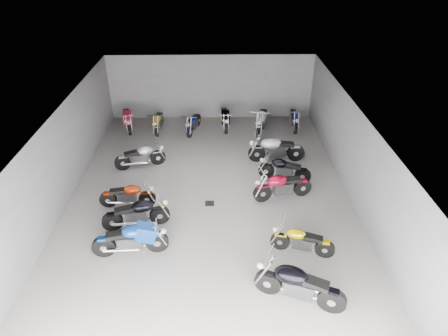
{
  "coord_description": "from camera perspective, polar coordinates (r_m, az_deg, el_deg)",
  "views": [
    {
      "loc": [
        0.29,
        -11.9,
        8.3
      ],
      "look_at": [
        0.52,
        0.26,
        1.0
      ],
      "focal_mm": 32.0,
      "sensor_mm": 36.0,
      "label": 1
    }
  ],
  "objects": [
    {
      "name": "ground",
      "position": [
        14.51,
        -2.04,
        -3.93
      ],
      "size": [
        14.0,
        14.0,
        0.0
      ],
      "primitive_type": "plane",
      "color": "gray",
      "rests_on": "ground"
    },
    {
      "name": "wall_back",
      "position": [
        20.05,
        -1.88,
        11.45
      ],
      "size": [
        10.0,
        0.1,
        3.2
      ],
      "primitive_type": "cube",
      "color": "slate",
      "rests_on": "ground"
    },
    {
      "name": "wall_left",
      "position": [
        14.65,
        -22.12,
        1.29
      ],
      "size": [
        0.1,
        14.0,
        3.2
      ],
      "primitive_type": "cube",
      "color": "slate",
      "rests_on": "ground"
    },
    {
      "name": "wall_right",
      "position": [
        14.45,
        18.09,
        1.69
      ],
      "size": [
        0.1,
        14.0,
        3.2
      ],
      "primitive_type": "cube",
      "color": "slate",
      "rests_on": "ground"
    },
    {
      "name": "ceiling",
      "position": [
        12.94,
        -2.3,
        7.84
      ],
      "size": [
        10.0,
        14.0,
        0.04
      ],
      "primitive_type": "cube",
      "color": "black",
      "rests_on": "wall_back"
    },
    {
      "name": "drain_grate",
      "position": [
        14.1,
        -2.06,
        -5.07
      ],
      "size": [
        0.32,
        0.32,
        0.01
      ],
      "primitive_type": "cube",
      "color": "black",
      "rests_on": "ground"
    },
    {
      "name": "motorcycle_left_b",
      "position": [
        12.12,
        -13.14,
        -9.89
      ],
      "size": [
        2.23,
        0.5,
        0.98
      ],
      "rotation": [
        0.0,
        0.0,
        -1.46
      ],
      "color": "black",
      "rests_on": "ground"
    },
    {
      "name": "motorcycle_left_c",
      "position": [
        13.09,
        -12.36,
        -6.36
      ],
      "size": [
        2.14,
        0.61,
        0.95
      ],
      "rotation": [
        0.0,
        0.0,
        -1.37
      ],
      "color": "black",
      "rests_on": "ground"
    },
    {
      "name": "motorcycle_left_d",
      "position": [
        14.1,
        -13.56,
        -3.79
      ],
      "size": [
        1.93,
        0.38,
        0.85
      ],
      "rotation": [
        0.0,
        0.0,
        -1.56
      ],
      "color": "black",
      "rests_on": "ground"
    },
    {
      "name": "motorcycle_left_f",
      "position": [
        16.32,
        -11.82,
        1.67
      ],
      "size": [
        1.99,
        0.72,
        0.9
      ],
      "rotation": [
        0.0,
        0.0,
        -1.28
      ],
      "color": "black",
      "rests_on": "ground"
    },
    {
      "name": "motorcycle_right_a",
      "position": [
        10.68,
        10.6,
        -16.11
      ],
      "size": [
        2.26,
        1.05,
        1.05
      ],
      "rotation": [
        0.0,
        0.0,
        1.18
      ],
      "color": "black",
      "rests_on": "ground"
    },
    {
      "name": "motorcycle_right_b",
      "position": [
        12.1,
        11.05,
        -10.15
      ],
      "size": [
        1.85,
        0.64,
        0.83
      ],
      "rotation": [
        0.0,
        0.0,
        1.29
      ],
      "color": "black",
      "rests_on": "ground"
    },
    {
      "name": "motorcycle_right_d",
      "position": [
        14.23,
        8.31,
        -2.54
      ],
      "size": [
        2.15,
        0.65,
        0.96
      ],
      "rotation": [
        0.0,
        0.0,
        1.8
      ],
      "color": "black",
      "rests_on": "ground"
    },
    {
      "name": "motorcycle_right_e",
      "position": [
        15.29,
        8.55,
        -0.16
      ],
      "size": [
        1.97,
        0.69,
        0.88
      ],
      "rotation": [
        0.0,
        0.0,
        1.29
      ],
      "color": "black",
      "rests_on": "ground"
    },
    {
      "name": "motorcycle_right_f",
      "position": [
        16.5,
        7.41,
        2.72
      ],
      "size": [
        2.33,
        0.46,
        1.02
      ],
      "rotation": [
        0.0,
        0.0,
        1.59
      ],
      "color": "black",
      "rests_on": "ground"
    },
    {
      "name": "motorcycle_back_a",
      "position": [
        19.74,
        -13.61,
        6.85
      ],
      "size": [
        0.7,
        2.1,
        0.94
      ],
      "rotation": [
        0.0,
        0.0,
        3.41
      ],
      "color": "black",
      "rests_on": "ground"
    },
    {
      "name": "motorcycle_back_b",
      "position": [
        19.27,
        -9.33,
        6.57
      ],
      "size": [
        0.39,
        1.94,
        0.85
      ],
      "rotation": [
        0.0,
        0.0,
        3.11
      ],
      "color": "black",
      "rests_on": "ground"
    },
    {
      "name": "motorcycle_back_c",
      "position": [
        18.96,
        -4.38,
        6.45
      ],
      "size": [
        0.6,
        1.86,
        0.83
      ],
      "rotation": [
        0.0,
        0.0,
        2.89
      ],
      "color": "black",
      "rests_on": "ground"
    },
    {
      "name": "motorcycle_back_d",
      "position": [
        19.34,
        0.13,
        7.21
      ],
      "size": [
        0.43,
        2.09,
        0.92
      ],
      "rotation": [
        0.0,
        0.0,
        3.19
      ],
      "color": "black",
      "rests_on": "ground"
    },
    {
      "name": "motorcycle_back_e",
      "position": [
        18.98,
        5.39,
        6.81
      ],
      "size": [
        0.72,
        2.36,
        1.05
      ],
      "rotation": [
        0.0,
        0.0,
        2.91
      ],
      "color": "black",
      "rests_on": "ground"
    },
    {
      "name": "motorcycle_back_f",
      "position": [
        19.59,
        10.0,
        6.99
      ],
      "size": [
        0.42,
        2.03,
        0.89
      ],
      "rotation": [
        0.0,
        0.0,
        3.09
      ],
      "color": "black",
      "rests_on": "ground"
    }
  ]
}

